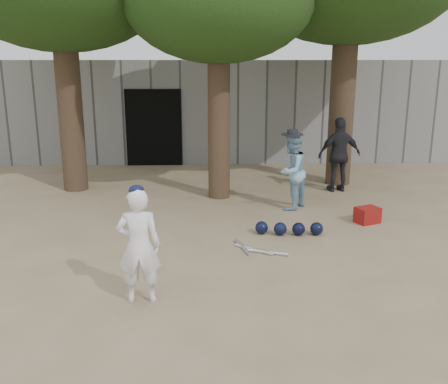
{
  "coord_description": "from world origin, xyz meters",
  "views": [
    {
      "loc": [
        0.34,
        -6.67,
        2.97
      ],
      "look_at": [
        0.6,
        1.0,
        0.95
      ],
      "focal_mm": 40.0,
      "sensor_mm": 36.0,
      "label": 1
    }
  ],
  "objects_px": {
    "spectator_blue": "(291,171)",
    "red_bag": "(367,215)",
    "boy_player": "(139,246)",
    "spectator_dark": "(339,155)"
  },
  "relations": [
    {
      "from": "boy_player",
      "to": "spectator_blue",
      "type": "xyz_separation_m",
      "value": [
        2.57,
        4.04,
        0.04
      ]
    },
    {
      "from": "boy_player",
      "to": "spectator_blue",
      "type": "height_order",
      "value": "spectator_blue"
    },
    {
      "from": "spectator_blue",
      "to": "spectator_dark",
      "type": "distance_m",
      "value": 1.96
    },
    {
      "from": "spectator_blue",
      "to": "red_bag",
      "type": "height_order",
      "value": "spectator_blue"
    },
    {
      "from": "spectator_blue",
      "to": "boy_player",
      "type": "bearing_deg",
      "value": 2.77
    },
    {
      "from": "boy_player",
      "to": "red_bag",
      "type": "xyz_separation_m",
      "value": [
        3.88,
        3.06,
        -0.59
      ]
    },
    {
      "from": "spectator_dark",
      "to": "red_bag",
      "type": "relative_size",
      "value": 4.12
    },
    {
      "from": "spectator_blue",
      "to": "red_bag",
      "type": "relative_size",
      "value": 3.75
    },
    {
      "from": "spectator_blue",
      "to": "red_bag",
      "type": "bearing_deg",
      "value": 88.29
    },
    {
      "from": "boy_player",
      "to": "spectator_dark",
      "type": "xyz_separation_m",
      "value": [
        3.92,
        5.45,
        0.12
      ]
    }
  ]
}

